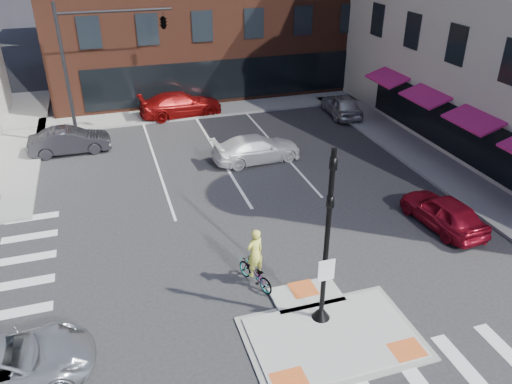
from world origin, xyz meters
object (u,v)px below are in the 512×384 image
object	(u,v)px
white_pickup	(257,149)
bg_car_dark	(70,141)
cyclist	(255,267)
red_sedan	(443,212)
bg_car_red	(181,104)
bg_car_silver	(341,105)
silver_suv	(2,366)

from	to	relation	value
white_pickup	bg_car_dark	xyz separation A→B (m)	(-9.71, 4.22, 0.02)
white_pickup	cyclist	xyz separation A→B (m)	(-3.32, -10.20, 0.07)
red_sedan	white_pickup	size ratio (longest dim) A/B	0.86
red_sedan	cyclist	world-z (taller)	cyclist
red_sedan	bg_car_red	bearing A→B (deg)	-70.04
bg_car_red	cyclist	xyz separation A→B (m)	(-0.67, -18.70, -0.02)
white_pickup	bg_car_silver	bearing A→B (deg)	-59.50
bg_car_dark	bg_car_silver	world-z (taller)	bg_car_silver
white_pickup	bg_car_red	size ratio (longest dim) A/B	0.88
silver_suv	bg_car_silver	distance (m)	25.88
silver_suv	bg_car_silver	bearing A→B (deg)	-49.74
white_pickup	bg_car_silver	xyz separation A→B (m)	(7.68, 5.28, 0.03)
silver_suv	cyclist	xyz separation A→B (m)	(8.00, 2.09, 0.09)
red_sedan	white_pickup	xyz separation A→B (m)	(-5.49, 8.85, -0.01)
silver_suv	white_pickup	world-z (taller)	white_pickup
silver_suv	cyclist	bearing A→B (deg)	-77.84
silver_suv	red_sedan	size ratio (longest dim) A/B	1.19
silver_suv	white_pickup	size ratio (longest dim) A/B	1.03
red_sedan	bg_car_dark	xyz separation A→B (m)	(-15.20, 13.07, 0.01)
red_sedan	cyclist	distance (m)	8.91
red_sedan	bg_car_silver	xyz separation A→B (m)	(2.19, 14.13, 0.03)
red_sedan	cyclist	bearing A→B (deg)	3.52
bg_car_dark	silver_suv	bearing A→B (deg)	174.02
bg_car_dark	cyclist	distance (m)	15.77
red_sedan	bg_car_silver	world-z (taller)	bg_car_silver
bg_car_silver	bg_car_red	size ratio (longest dim) A/B	0.79
red_sedan	bg_car_red	xyz separation A→B (m)	(-8.14, 17.35, 0.09)
bg_car_silver	cyclist	distance (m)	18.99
cyclist	bg_car_silver	bearing A→B (deg)	-145.58
silver_suv	bg_car_dark	bearing A→B (deg)	-8.08
white_pickup	bg_car_silver	distance (m)	9.31
bg_car_silver	white_pickup	bearing A→B (deg)	40.43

